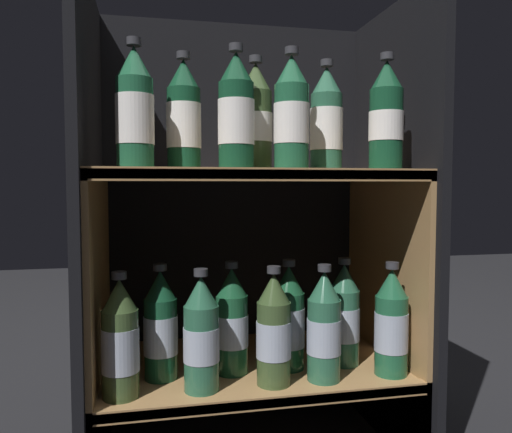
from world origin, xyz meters
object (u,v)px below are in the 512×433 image
at_px(bottle_upper_front_0, 135,112).
at_px(bottle_lower_back_3, 344,317).
at_px(bottle_upper_front_1, 236,115).
at_px(bottle_lower_front_2, 274,332).
at_px(bottle_lower_back_0, 161,328).
at_px(bottle_upper_back_1, 256,120).
at_px(bottle_upper_front_3, 386,119).
at_px(bottle_lower_front_4, 391,325).
at_px(bottle_upper_back_2, 326,123).
at_px(bottle_lower_back_1, 232,323).
at_px(bottle_upper_front_2, 291,116).
at_px(bottle_lower_front_1, 201,336).
at_px(bottle_upper_back_0, 184,119).
at_px(bottle_lower_back_2, 289,320).
at_px(bottle_lower_front_3, 324,329).
at_px(bottle_lower_front_0, 120,342).

relative_size(bottle_upper_front_0, bottle_lower_back_3, 1.00).
distance_m(bottle_upper_front_1, bottle_lower_front_2, 0.44).
bearing_deg(bottle_lower_back_0, bottle_upper_back_1, 0.00).
relative_size(bottle_upper_front_3, bottle_lower_back_0, 1.00).
relative_size(bottle_upper_front_3, bottle_lower_front_4, 1.00).
bearing_deg(bottle_upper_back_2, bottle_lower_back_1, 180.00).
distance_m(bottle_upper_front_2, bottle_upper_front_3, 0.20).
bearing_deg(bottle_upper_front_3, bottle_lower_front_4, 0.00).
xyz_separation_m(bottle_upper_back_2, bottle_lower_back_1, (-0.21, 0.00, -0.43)).
bearing_deg(bottle_lower_front_1, bottle_upper_back_0, 107.66).
relative_size(bottle_upper_front_2, bottle_lower_back_2, 1.00).
relative_size(bottle_lower_front_3, bottle_lower_front_4, 1.00).
bearing_deg(bottle_lower_back_1, bottle_upper_front_1, -92.02).
xyz_separation_m(bottle_lower_front_1, bottle_lower_front_2, (0.15, 0.00, -0.00)).
relative_size(bottle_lower_front_2, bottle_lower_back_1, 1.00).
distance_m(bottle_lower_front_2, bottle_lower_front_4, 0.26).
bearing_deg(bottle_upper_back_1, bottle_lower_front_4, -15.81).
relative_size(bottle_lower_front_1, bottle_lower_front_2, 1.00).
xyz_separation_m(bottle_upper_back_2, bottle_lower_front_2, (-0.14, -0.08, -0.43)).
distance_m(bottle_upper_front_1, bottle_lower_front_0, 0.49).
bearing_deg(bottle_upper_back_0, bottle_lower_back_2, 0.00).
bearing_deg(bottle_upper_back_1, bottle_upper_front_0, -162.27).
bearing_deg(bottle_lower_front_4, bottle_upper_back_1, 164.19).
relative_size(bottle_lower_back_2, bottle_lower_back_3, 1.00).
bearing_deg(bottle_lower_front_0, bottle_upper_front_3, 0.00).
distance_m(bottle_lower_back_2, bottle_lower_back_3, 0.13).
relative_size(bottle_upper_back_1, bottle_lower_back_2, 1.00).
distance_m(bottle_upper_back_1, bottle_lower_back_0, 0.48).
relative_size(bottle_upper_front_3, bottle_lower_front_2, 1.00).
xyz_separation_m(bottle_upper_front_3, bottle_lower_front_1, (-0.39, 0.00, -0.43)).
xyz_separation_m(bottle_upper_front_0, bottle_upper_back_0, (0.10, 0.08, -0.00)).
relative_size(bottle_upper_front_3, bottle_lower_front_1, 1.00).
xyz_separation_m(bottle_upper_front_2, bottle_lower_front_2, (-0.04, 0.00, -0.43)).
relative_size(bottle_lower_front_3, bottle_lower_back_0, 1.00).
bearing_deg(bottle_upper_back_2, bottle_lower_front_1, -164.45).
relative_size(bottle_upper_back_2, bottle_lower_front_4, 1.00).
xyz_separation_m(bottle_lower_front_1, bottle_lower_back_3, (0.33, 0.08, -0.00)).
bearing_deg(bottle_lower_front_0, bottle_lower_front_1, 0.00).
distance_m(bottle_lower_front_1, bottle_lower_back_3, 0.34).
relative_size(bottle_upper_front_2, bottle_lower_front_1, 1.00).
bearing_deg(bottle_upper_front_1, bottle_lower_front_3, -0.00).
relative_size(bottle_lower_back_1, bottle_lower_back_3, 1.00).
relative_size(bottle_lower_front_0, bottle_lower_front_1, 1.00).
height_order(bottle_upper_back_2, bottle_lower_front_3, bottle_upper_back_2).
bearing_deg(bottle_lower_front_1, bottle_lower_back_0, 134.30).
height_order(bottle_upper_front_3, bottle_lower_front_3, bottle_upper_front_3).
distance_m(bottle_upper_front_1, bottle_lower_front_3, 0.47).
bearing_deg(bottle_lower_front_3, bottle_upper_back_1, 148.26).
height_order(bottle_upper_front_3, bottle_lower_front_0, bottle_upper_front_3).
height_order(bottle_lower_front_1, bottle_lower_back_0, same).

